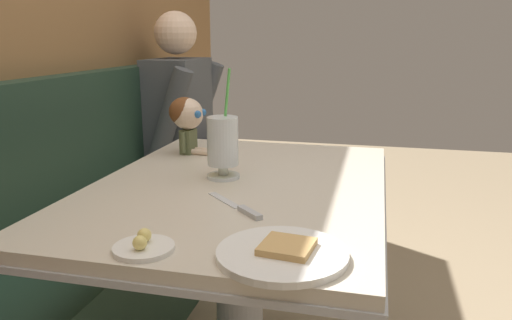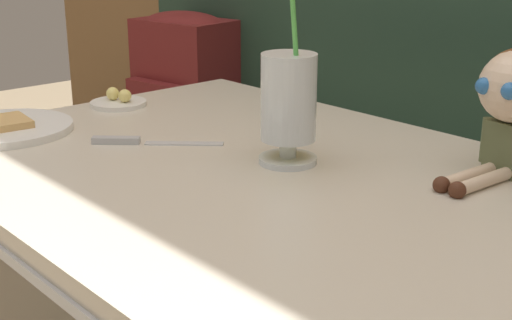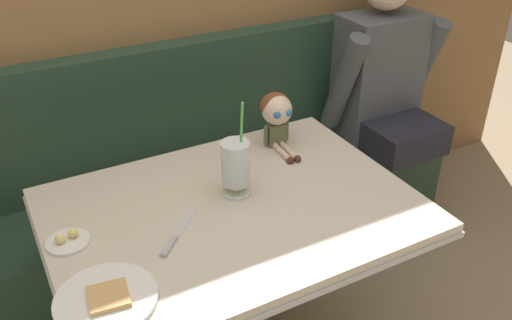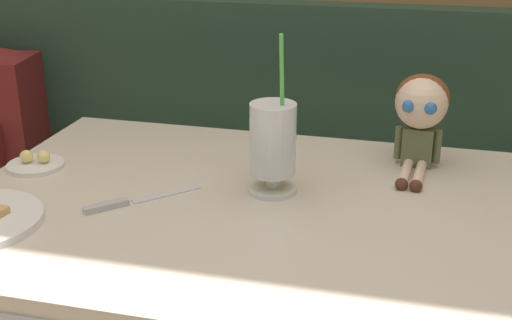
{
  "view_description": "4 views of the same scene",
  "coord_description": "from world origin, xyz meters",
  "px_view_note": "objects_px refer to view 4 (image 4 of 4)",
  "views": [
    {
      "loc": [
        -1.3,
        -0.19,
        1.15
      ],
      "look_at": [
        0.06,
        0.14,
        0.79
      ],
      "focal_mm": 34.94,
      "sensor_mm": 36.0,
      "label": 1
    },
    {
      "loc": [
        0.83,
        -0.54,
        1.11
      ],
      "look_at": [
        0.05,
        0.16,
        0.76
      ],
      "focal_mm": 49.98,
      "sensor_mm": 36.0,
      "label": 2
    },
    {
      "loc": [
        -0.59,
        -1.05,
        1.71
      ],
      "look_at": [
        0.12,
        0.25,
        0.83
      ],
      "focal_mm": 38.52,
      "sensor_mm": 36.0,
      "label": 3
    },
    {
      "loc": [
        0.31,
        -0.95,
        1.29
      ],
      "look_at": [
        0.0,
        0.25,
        0.8
      ],
      "focal_mm": 47.38,
      "sensor_mm": 36.0,
      "label": 4
    }
  ],
  "objects_px": {
    "milkshake_glass": "(273,144)",
    "butter_saucer": "(35,163)",
    "butter_knife": "(123,203)",
    "seated_doll": "(421,108)"
  },
  "relations": [
    {
      "from": "butter_knife",
      "to": "seated_doll",
      "type": "bearing_deg",
      "value": 32.91
    },
    {
      "from": "milkshake_glass",
      "to": "butter_saucer",
      "type": "bearing_deg",
      "value": -179.84
    },
    {
      "from": "butter_knife",
      "to": "seated_doll",
      "type": "relative_size",
      "value": 0.82
    },
    {
      "from": "butter_saucer",
      "to": "seated_doll",
      "type": "xyz_separation_m",
      "value": [
        0.79,
        0.21,
        0.12
      ]
    },
    {
      "from": "butter_saucer",
      "to": "butter_knife",
      "type": "distance_m",
      "value": 0.29
    },
    {
      "from": "butter_saucer",
      "to": "butter_knife",
      "type": "height_order",
      "value": "butter_saucer"
    },
    {
      "from": "seated_doll",
      "to": "milkshake_glass",
      "type": "bearing_deg",
      "value": -141.7
    },
    {
      "from": "butter_saucer",
      "to": "seated_doll",
      "type": "distance_m",
      "value": 0.83
    },
    {
      "from": "milkshake_glass",
      "to": "butter_saucer",
      "type": "relative_size",
      "value": 2.63
    },
    {
      "from": "milkshake_glass",
      "to": "butter_saucer",
      "type": "xyz_separation_m",
      "value": [
        -0.52,
        -0.0,
        -0.09
      ]
    }
  ]
}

